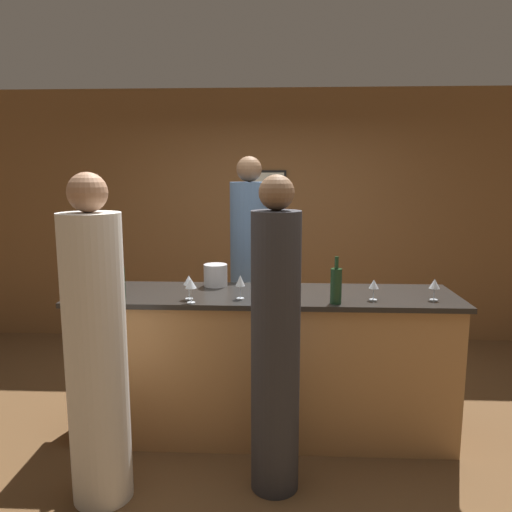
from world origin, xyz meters
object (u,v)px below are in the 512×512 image
object	(u,v)px
ice_bucket	(216,275)
guest_0	(96,353)
bartender	(249,281)
wine_bottle_1	(119,283)
guest_1	(275,346)
wine_bottle_0	(336,285)

from	to	relation	value
ice_bucket	guest_0	bearing A→B (deg)	-118.72
bartender	wine_bottle_1	xyz separation A→B (m)	(-0.81, -1.03, 0.21)
guest_1	wine_bottle_0	xyz separation A→B (m)	(0.39, 0.39, 0.28)
wine_bottle_0	wine_bottle_1	size ratio (longest dim) A/B	1.05
guest_0	wine_bottle_1	world-z (taller)	guest_0
guest_1	wine_bottle_0	distance (m)	0.62
guest_0	wine_bottle_0	world-z (taller)	guest_0
guest_0	wine_bottle_0	bearing A→B (deg)	20.95
wine_bottle_0	bartender	bearing A→B (deg)	120.42
guest_0	guest_1	xyz separation A→B (m)	(1.01, 0.14, 0.01)
wine_bottle_1	ice_bucket	bearing A→B (deg)	35.82
ice_bucket	bartender	bearing A→B (deg)	70.13
guest_0	ice_bucket	bearing A→B (deg)	61.28
bartender	guest_0	bearing A→B (deg)	64.44
wine_bottle_0	ice_bucket	bearing A→B (deg)	150.87
guest_0	ice_bucket	world-z (taller)	guest_0
guest_0	wine_bottle_0	distance (m)	1.53
guest_0	wine_bottle_1	distance (m)	0.64
bartender	guest_0	size ratio (longest dim) A/B	1.07
bartender	wine_bottle_1	distance (m)	1.33
wine_bottle_1	bartender	bearing A→B (deg)	51.77
bartender	wine_bottle_0	world-z (taller)	bartender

